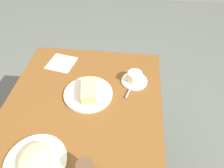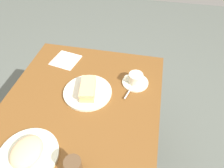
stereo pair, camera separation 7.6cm
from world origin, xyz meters
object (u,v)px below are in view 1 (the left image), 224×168
coffee_saucer (134,81)px  spoon (130,89)px  sandwich_front (89,90)px  side_plate (36,162)px  dining_table (82,130)px  napkin (61,63)px  sandwich_plate (88,94)px  coffee_cup (134,76)px

coffee_saucer → spoon: spoon is taller
sandwich_front → side_plate: size_ratio=0.64×
dining_table → napkin: size_ratio=6.90×
side_plate → dining_table: bearing=153.9°
coffee_saucer → side_plate: size_ratio=0.57×
dining_table → side_plate: side_plate is taller
dining_table → side_plate: 0.31m
dining_table → sandwich_plate: (-0.14, 0.02, 0.13)m
sandwich_front → spoon: (-0.06, 0.21, -0.03)m
napkin → side_plate: bearing=6.6°
dining_table → coffee_saucer: (-0.26, 0.25, 0.13)m
sandwich_front → coffee_saucer: (-0.13, 0.23, -0.03)m
sandwich_front → napkin: size_ratio=1.06×
sandwich_plate → coffee_saucer: sandwich_plate is taller
sandwich_plate → spoon: bearing=104.0°
coffee_cup → side_plate: coffee_cup is taller
sandwich_front → sandwich_plate: bearing=-129.7°
side_plate → coffee_saucer: bearing=143.9°
coffee_cup → sandwich_front: bearing=-60.5°
coffee_cup → spoon: (0.07, -0.02, -0.03)m
sandwich_plate → sandwich_front: size_ratio=1.58×
coffee_saucer → napkin: coffee_saucer is taller
sandwich_front → coffee_cup: 0.26m
spoon → napkin: (-0.18, -0.42, -0.01)m
coffee_cup → napkin: coffee_cup is taller
dining_table → spoon: size_ratio=10.58×
side_plate → sandwich_front: bearing=159.4°
dining_table → side_plate: size_ratio=4.19×
napkin → coffee_cup: bearing=75.9°
sandwich_plate → side_plate: size_ratio=1.02×
sandwich_front → coffee_cup: same height
napkin → sandwich_front: bearing=41.9°
coffee_cup → napkin: size_ratio=0.68×
spoon → coffee_saucer: bearing=164.6°
coffee_saucer → napkin: size_ratio=0.94×
coffee_cup → dining_table: bearing=-43.6°
sandwich_front → napkin: bearing=-138.1°
spoon → napkin: size_ratio=0.65×
sandwich_plate → napkin: sandwich_plate is taller
coffee_saucer → coffee_cup: bearing=-83.5°
sandwich_front → coffee_cup: bearing=119.5°
sandwich_front → side_plate: bearing=-20.6°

